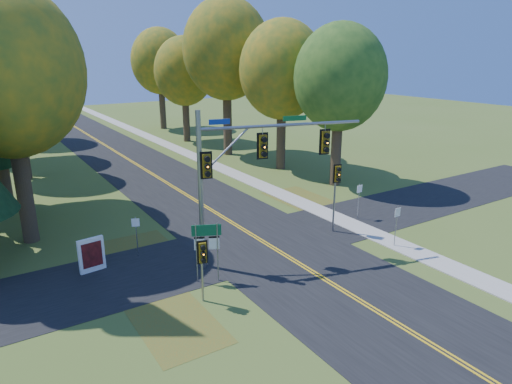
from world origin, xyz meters
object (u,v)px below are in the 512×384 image
traffic_mast (243,166)px  route_sign_cluster (207,241)px  east_signal_pole (337,181)px  info_kiosk (92,255)px

traffic_mast → route_sign_cluster: 4.09m
east_signal_pole → info_kiosk: size_ratio=2.40×
traffic_mast → info_kiosk: traffic_mast is taller
traffic_mast → east_signal_pole: bearing=17.8°
east_signal_pole → traffic_mast: bearing=-158.4°
info_kiosk → route_sign_cluster: bearing=-49.6°
traffic_mast → info_kiosk: bearing=170.9°
route_sign_cluster → info_kiosk: bearing=162.3°
traffic_mast → east_signal_pole: 6.88m
traffic_mast → info_kiosk: 8.67m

